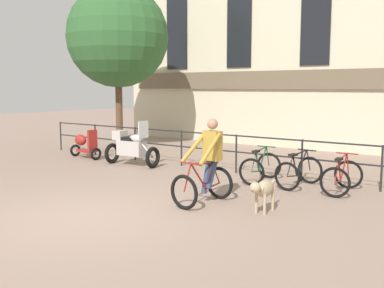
{
  "coord_description": "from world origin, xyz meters",
  "views": [
    {
      "loc": [
        6.14,
        -5.24,
        2.33
      ],
      "look_at": [
        0.22,
        2.86,
        1.05
      ],
      "focal_mm": 42.0,
      "sensor_mm": 36.0,
      "label": 1
    }
  ],
  "objects": [
    {
      "name": "cyclist_with_bike",
      "position": [
        1.15,
        2.09,
        0.76
      ],
      "size": [
        0.78,
        1.23,
        1.7
      ],
      "rotation": [
        0.0,
        0.0,
        -0.09
      ],
      "color": "black",
      "rests_on": "ground_plane"
    },
    {
      "name": "parked_bicycle_mid_right",
      "position": [
        3.08,
        4.54,
        0.36
      ],
      "size": [
        0.7,
        1.13,
        0.86
      ],
      "rotation": [
        0.0,
        0.0,
        3.18
      ],
      "color": "black",
      "rests_on": "ground_plane"
    },
    {
      "name": "parked_bicycle_near_lamp",
      "position": [
        1.08,
        4.54,
        0.36
      ],
      "size": [
        0.73,
        1.15,
        0.86
      ],
      "rotation": [
        0.0,
        0.0,
        3.21
      ],
      "color": "black",
      "rests_on": "ground_plane"
    },
    {
      "name": "parked_scooter",
      "position": [
        -5.35,
        4.48,
        0.46
      ],
      "size": [
        1.32,
        0.56,
        0.96
      ],
      "rotation": [
        0.0,
        0.0,
        1.44
      ],
      "color": "black",
      "rests_on": "ground_plane"
    },
    {
      "name": "tree_canalside_left",
      "position": [
        -6.23,
        6.97,
        4.2
      ],
      "size": [
        3.81,
        3.81,
        6.12
      ],
      "color": "brown",
      "rests_on": "ground_plane"
    },
    {
      "name": "ground_plane",
      "position": [
        0.0,
        0.0,
        0.0
      ],
      "size": [
        60.0,
        60.0,
        0.0
      ],
      "primitive_type": "plane",
      "color": "gray"
    },
    {
      "name": "parked_bicycle_mid_left",
      "position": [
        2.08,
        4.54,
        0.36
      ],
      "size": [
        0.79,
        1.18,
        0.86
      ],
      "rotation": [
        0.0,
        0.0,
        3.02
      ],
      "color": "black",
      "rests_on": "ground_plane"
    },
    {
      "name": "parked_motorcycle",
      "position": [
        -3.1,
        4.35,
        0.56
      ],
      "size": [
        1.72,
        0.73,
        1.35
      ],
      "rotation": [
        0.0,
        0.0,
        1.64
      ],
      "color": "black",
      "rests_on": "ground_plane"
    },
    {
      "name": "dog",
      "position": [
        2.42,
        2.09,
        0.45
      ],
      "size": [
        0.27,
        0.92,
        0.64
      ],
      "rotation": [
        0.0,
        0.0,
        -0.01
      ],
      "color": "tan",
      "rests_on": "ground_plane"
    },
    {
      "name": "canal_railing",
      "position": [
        -0.0,
        5.2,
        0.71
      ],
      "size": [
        15.05,
        0.05,
        1.05
      ],
      "color": "#232326",
      "rests_on": "ground_plane"
    }
  ]
}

